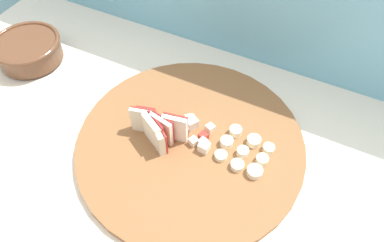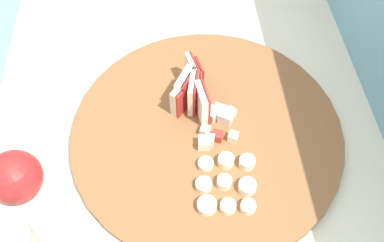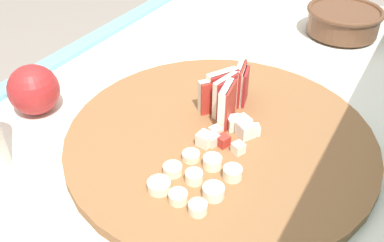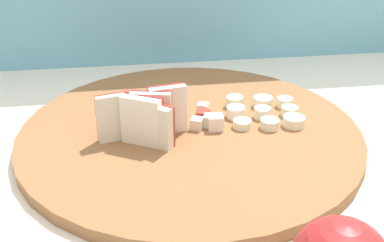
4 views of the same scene
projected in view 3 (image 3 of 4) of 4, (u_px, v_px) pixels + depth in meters
name	position (u px, v px, depth m)	size (l,w,h in m)	color
cutting_board	(220.00, 138.00, 0.61)	(0.44, 0.44, 0.02)	brown
apple_wedge_fan	(228.00, 93.00, 0.64)	(0.11, 0.06, 0.06)	#B22D23
apple_dice_pile	(232.00, 132.00, 0.60)	(0.08, 0.07, 0.02)	white
banana_slice_rows	(195.00, 180.00, 0.52)	(0.10, 0.09, 0.02)	beige
ceramic_bowl	(343.00, 20.00, 0.89)	(0.16, 0.16, 0.06)	brown
whole_apple	(34.00, 90.00, 0.66)	(0.08, 0.08, 0.08)	#A32323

